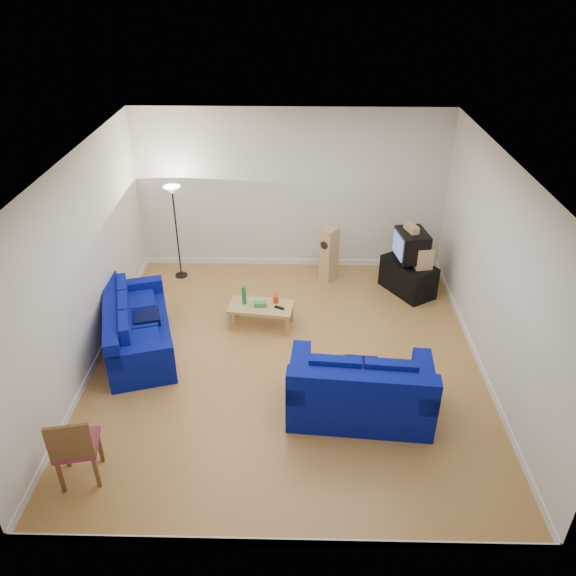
{
  "coord_description": "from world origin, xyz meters",
  "views": [
    {
      "loc": [
        0.16,
        -7.05,
        5.5
      ],
      "look_at": [
        0.0,
        0.4,
        1.1
      ],
      "focal_mm": 35.0,
      "sensor_mm": 36.0,
      "label": 1
    }
  ],
  "objects_px": {
    "television": "(411,245)",
    "sofa_loveseat": "(360,393)",
    "coffee_table": "(261,308)",
    "sofa_three_seat": "(135,330)",
    "tv_stand": "(408,277)"
  },
  "relations": [
    {
      "from": "television",
      "to": "sofa_loveseat",
      "type": "bearing_deg",
      "value": -28.17
    },
    {
      "from": "tv_stand",
      "to": "television",
      "type": "height_order",
      "value": "television"
    },
    {
      "from": "tv_stand",
      "to": "television",
      "type": "relative_size",
      "value": 1.39
    },
    {
      "from": "coffee_table",
      "to": "tv_stand",
      "type": "bearing_deg",
      "value": 23.95
    },
    {
      "from": "sofa_three_seat",
      "to": "television",
      "type": "xyz_separation_m",
      "value": [
        4.68,
        1.86,
        0.67
      ]
    },
    {
      "from": "tv_stand",
      "to": "sofa_three_seat",
      "type": "bearing_deg",
      "value": -100.6
    },
    {
      "from": "television",
      "to": "coffee_table",
      "type": "bearing_deg",
      "value": -74.72
    },
    {
      "from": "sofa_three_seat",
      "to": "television",
      "type": "distance_m",
      "value": 5.08
    },
    {
      "from": "sofa_three_seat",
      "to": "tv_stand",
      "type": "relative_size",
      "value": 2.35
    },
    {
      "from": "sofa_loveseat",
      "to": "tv_stand",
      "type": "relative_size",
      "value": 1.98
    },
    {
      "from": "coffee_table",
      "to": "sofa_loveseat",
      "type": "bearing_deg",
      "value": -55.41
    },
    {
      "from": "tv_stand",
      "to": "television",
      "type": "bearing_deg",
      "value": -97.04
    },
    {
      "from": "coffee_table",
      "to": "sofa_three_seat",
      "type": "bearing_deg",
      "value": -161.37
    },
    {
      "from": "tv_stand",
      "to": "coffee_table",
      "type": "bearing_deg",
      "value": -98.39
    },
    {
      "from": "sofa_loveseat",
      "to": "coffee_table",
      "type": "bearing_deg",
      "value": 129.43
    }
  ]
}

